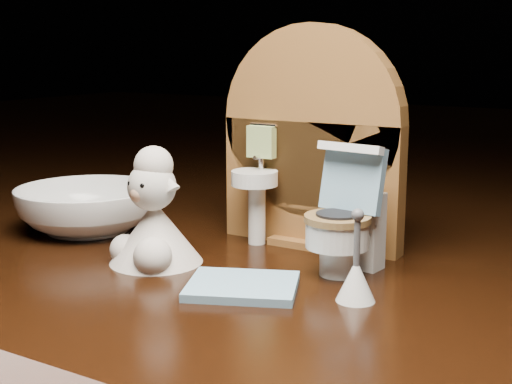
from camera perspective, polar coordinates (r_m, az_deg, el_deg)
backdrop_panel at (r=0.49m, az=4.36°, el=3.34°), size 0.13×0.05×0.15m
toy_toilet at (r=0.43m, az=7.26°, el=-2.69°), size 0.04×0.05×0.08m
bath_mat at (r=0.41m, az=-1.09°, el=-7.55°), size 0.08×0.07×0.00m
toilet_brush at (r=0.39m, az=8.00°, el=-6.76°), size 0.02×0.02×0.05m
plush_lamb at (r=0.45m, az=-8.21°, el=-2.42°), size 0.06×0.06×0.08m
ceramic_bowl at (r=0.54m, az=-13.32°, el=-1.34°), size 0.14×0.14×0.03m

